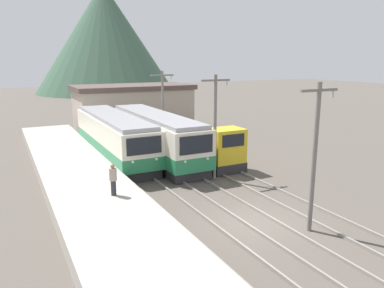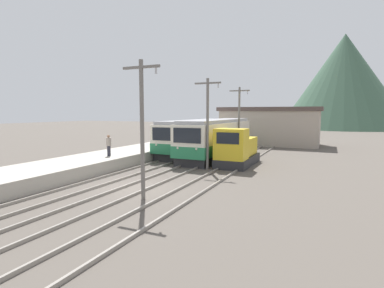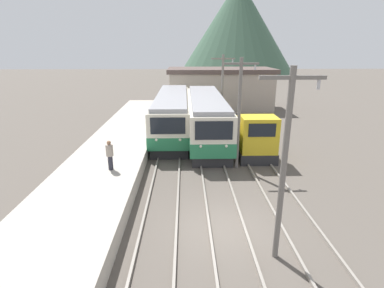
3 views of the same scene
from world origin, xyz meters
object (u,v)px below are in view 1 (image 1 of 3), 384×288
(commuter_train_center, at_px, (155,138))
(catenary_mast_near, at_px, (315,152))
(shunting_locomotive, at_px, (214,150))
(catenary_mast_far, at_px, (163,108))
(person_on_platform, at_px, (113,178))
(catenary_mast_mid, at_px, (215,123))
(commuter_train_left, at_px, (114,138))

(commuter_train_center, distance_m, catenary_mast_near, 15.01)
(shunting_locomotive, relative_size, catenary_mast_near, 0.83)
(shunting_locomotive, bearing_deg, catenary_mast_near, -97.72)
(catenary_mast_far, xyz_separation_m, person_on_platform, (-7.22, -10.70, -1.88))
(catenary_mast_mid, distance_m, person_on_platform, 7.81)
(person_on_platform, bearing_deg, commuter_train_left, 74.14)
(commuter_train_left, bearing_deg, person_on_platform, -105.86)
(catenary_mast_mid, distance_m, catenary_mast_far, 8.41)
(commuter_train_left, height_order, commuter_train_center, commuter_train_center)
(shunting_locomotive, distance_m, catenary_mast_far, 6.49)
(commuter_train_center, height_order, shunting_locomotive, commuter_train_center)
(commuter_train_center, relative_size, catenary_mast_near, 2.04)
(catenary_mast_near, bearing_deg, person_on_platform, 139.67)
(catenary_mast_near, xyz_separation_m, catenary_mast_far, (0.00, 16.83, 0.00))
(shunting_locomotive, xyz_separation_m, person_on_platform, (-8.72, -4.87, 0.55))
(catenary_mast_mid, relative_size, catenary_mast_far, 1.00)
(commuter_train_left, height_order, catenary_mast_near, catenary_mast_near)
(shunting_locomotive, xyz_separation_m, catenary_mast_mid, (-1.49, -2.59, 2.43))
(commuter_train_center, xyz_separation_m, person_on_platform, (-5.72, -8.67, 0.11))
(catenary_mast_far, bearing_deg, catenary_mast_mid, -90.00)
(commuter_train_left, relative_size, commuter_train_center, 1.01)
(commuter_train_left, distance_m, catenary_mast_near, 17.07)
(person_on_platform, bearing_deg, commuter_train_center, 56.60)
(commuter_train_left, relative_size, catenary_mast_near, 2.07)
(catenary_mast_mid, bearing_deg, shunting_locomotive, 60.04)
(catenary_mast_near, distance_m, person_on_platform, 9.66)
(shunting_locomotive, distance_m, person_on_platform, 10.00)
(catenary_mast_mid, height_order, catenary_mast_far, same)
(catenary_mast_mid, height_order, person_on_platform, catenary_mast_mid)
(commuter_train_center, distance_m, catenary_mast_far, 3.22)
(catenary_mast_near, relative_size, catenary_mast_far, 1.00)
(commuter_train_center, bearing_deg, catenary_mast_far, 53.37)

